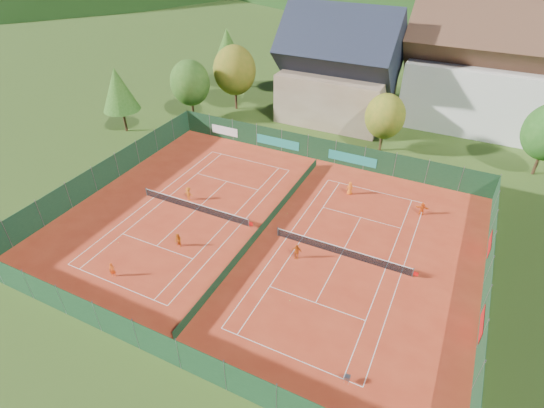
% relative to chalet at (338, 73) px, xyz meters
% --- Properties ---
extents(ground, '(600.00, 600.00, 0.00)m').
position_rel_chalet_xyz_m(ground, '(3.00, -30.00, -6.64)').
color(ground, '#2E4A17').
rests_on(ground, ground).
extents(clay_pad, '(40.00, 32.00, 0.01)m').
position_rel_chalet_xyz_m(clay_pad, '(3.00, -30.00, -6.62)').
color(clay_pad, '#BA341B').
rests_on(clay_pad, ground).
extents(court_markings_left, '(11.03, 23.83, 0.00)m').
position_rel_chalet_xyz_m(court_markings_left, '(-5.00, -30.00, -6.61)').
color(court_markings_left, white).
rests_on(court_markings_left, ground).
extents(court_markings_right, '(11.03, 23.83, 0.00)m').
position_rel_chalet_xyz_m(court_markings_right, '(11.00, -30.00, -6.61)').
color(court_markings_right, white).
rests_on(court_markings_right, ground).
extents(tennis_net_left, '(13.30, 0.10, 1.02)m').
position_rel_chalet_xyz_m(tennis_net_left, '(-4.85, -30.00, -6.12)').
color(tennis_net_left, '#59595B').
rests_on(tennis_net_left, ground).
extents(tennis_net_right, '(13.30, 0.10, 1.02)m').
position_rel_chalet_xyz_m(tennis_net_right, '(11.15, -30.00, -6.12)').
color(tennis_net_right, '#59595B').
rests_on(tennis_net_right, ground).
extents(court_divider, '(0.03, 28.80, 1.00)m').
position_rel_chalet_xyz_m(court_divider, '(3.00, -30.00, -6.12)').
color(court_divider, '#13361E').
rests_on(court_divider, ground).
extents(fence_north, '(40.00, 0.10, 3.00)m').
position_rel_chalet_xyz_m(fence_north, '(2.54, -14.01, -5.16)').
color(fence_north, '#12321A').
rests_on(fence_north, ground).
extents(fence_south, '(40.00, 0.04, 3.00)m').
position_rel_chalet_xyz_m(fence_south, '(3.00, -46.00, -5.12)').
color(fence_south, '#163C1F').
rests_on(fence_south, ground).
extents(fence_west, '(0.04, 32.00, 3.00)m').
position_rel_chalet_xyz_m(fence_west, '(-17.00, -30.00, -5.12)').
color(fence_west, '#163D24').
rests_on(fence_west, ground).
extents(fence_east, '(0.09, 32.00, 3.00)m').
position_rel_chalet_xyz_m(fence_east, '(23.00, -29.95, -5.14)').
color(fence_east, '#14381E').
rests_on(fence_east, ground).
extents(chalet, '(16.20, 12.00, 16.00)m').
position_rel_chalet_xyz_m(chalet, '(0.00, 0.00, 0.00)').
color(chalet, tan).
rests_on(chalet, ground).
extents(hotel_block_a, '(21.60, 11.00, 17.25)m').
position_rel_chalet_xyz_m(hotel_block_a, '(19.00, 6.00, 0.76)').
color(hotel_block_a, silver).
rests_on(hotel_block_a, ground).
extents(tree_west_front, '(5.72, 5.72, 8.69)m').
position_rel_chalet_xyz_m(tree_west_front, '(-19.00, -10.00, -1.23)').
color(tree_west_front, '#462D19').
rests_on(tree_west_front, ground).
extents(tree_west_mid, '(6.44, 6.44, 9.78)m').
position_rel_chalet_xyz_m(tree_west_mid, '(-15.00, -4.00, -0.56)').
color(tree_west_mid, '#4D2D1B').
rests_on(tree_west_mid, ground).
extents(tree_west_back, '(5.60, 5.60, 10.00)m').
position_rel_chalet_xyz_m(tree_west_back, '(-21.00, 4.00, 0.11)').
color(tree_west_back, '#4C2E1B').
rests_on(tree_west_back, ground).
extents(tree_center, '(5.01, 5.01, 7.60)m').
position_rel_chalet_xyz_m(tree_center, '(9.00, -8.00, -1.91)').
color(tree_center, '#433018').
rests_on(tree_center, ground).
extents(tree_west_side, '(5.04, 5.04, 9.00)m').
position_rel_chalet_xyz_m(tree_west_side, '(-25.00, -18.00, -0.56)').
color(tree_west_side, '#472C19').
rests_on(tree_west_side, ground).
extents(mountain_backdrop, '(820.00, 530.00, 242.00)m').
position_rel_chalet_xyz_m(mountain_backdrop, '(31.54, 203.48, -46.26)').
color(mountain_backdrop, black).
rests_on(mountain_backdrop, ground).
extents(ball_hopper, '(0.34, 0.34, 0.80)m').
position_rel_chalet_xyz_m(ball_hopper, '(15.40, -42.02, -6.07)').
color(ball_hopper, slate).
rests_on(ball_hopper, ground).
extents(loose_ball_0, '(0.07, 0.07, 0.07)m').
position_rel_chalet_xyz_m(loose_ball_0, '(-8.54, -37.62, -6.59)').
color(loose_ball_0, '#CCD833').
rests_on(loose_ball_0, ground).
extents(loose_ball_1, '(0.07, 0.07, 0.07)m').
position_rel_chalet_xyz_m(loose_ball_1, '(9.05, -37.10, -6.59)').
color(loose_ball_1, '#CCD833').
rests_on(loose_ball_1, ground).
extents(loose_ball_2, '(0.07, 0.07, 0.07)m').
position_rel_chalet_xyz_m(loose_ball_2, '(3.96, -26.31, -6.59)').
color(loose_ball_2, '#CCD833').
rests_on(loose_ball_2, ground).
extents(loose_ball_3, '(0.07, 0.07, 0.07)m').
position_rel_chalet_xyz_m(loose_ball_3, '(-0.83, -21.21, -6.59)').
color(loose_ball_3, '#CCD833').
rests_on(loose_ball_3, ground).
extents(player_left_near, '(0.63, 0.57, 1.45)m').
position_rel_chalet_xyz_m(player_left_near, '(-5.74, -41.20, -5.90)').
color(player_left_near, '#FE5716').
rests_on(player_left_near, ground).
extents(player_left_mid, '(0.80, 0.68, 1.48)m').
position_rel_chalet_xyz_m(player_left_mid, '(-3.03, -35.53, -5.88)').
color(player_left_mid, '#D55F12').
rests_on(player_left_mid, ground).
extents(player_left_far, '(0.99, 0.57, 1.53)m').
position_rel_chalet_xyz_m(player_left_far, '(-6.77, -28.59, -5.86)').
color(player_left_far, orange).
rests_on(player_left_far, ground).
extents(player_right_near, '(0.99, 0.62, 1.57)m').
position_rel_chalet_xyz_m(player_right_near, '(7.47, -32.16, -5.84)').
color(player_right_near, '#CC5312').
rests_on(player_right_near, ground).
extents(player_right_far_a, '(0.89, 0.76, 1.55)m').
position_rel_chalet_xyz_m(player_right_far_a, '(8.61, -19.92, -5.85)').
color(player_right_far_a, orange).
rests_on(player_right_far_a, ground).
extents(player_right_far_b, '(1.39, 0.59, 1.45)m').
position_rel_chalet_xyz_m(player_right_far_b, '(16.44, -20.31, -5.90)').
color(player_right_far_b, orange).
rests_on(player_right_far_b, ground).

